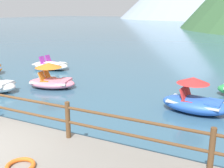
% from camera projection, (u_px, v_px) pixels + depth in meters
% --- Properties ---
extents(ground_plane, '(200.00, 200.00, 0.00)m').
position_uv_depth(ground_plane, '(206.00, 34.00, 40.96)').
color(ground_plane, '#38607A').
extents(dock_railing, '(23.92, 0.12, 0.95)m').
position_uv_depth(dock_railing, '(17.00, 106.00, 7.41)').
color(dock_railing, brown).
rests_on(dock_railing, promenade_dock).
extents(life_ring, '(0.61, 0.61, 0.09)m').
position_uv_depth(life_ring, '(20.00, 166.00, 5.50)').
color(life_ring, orange).
rests_on(life_ring, promenade_dock).
extents(pedal_boat_1, '(2.41, 1.40, 1.28)m').
position_uv_depth(pedal_boat_1, '(195.00, 101.00, 9.49)').
color(pedal_boat_1, blue).
rests_on(pedal_boat_1, ground).
extents(pedal_boat_5, '(2.48, 1.78, 1.18)m').
position_uv_depth(pedal_boat_5, '(51.00, 79.00, 12.59)').
color(pedal_boat_5, pink).
rests_on(pedal_boat_5, ground).
extents(pedal_boat_7, '(2.47, 1.36, 0.81)m').
position_uv_depth(pedal_boat_7, '(50.00, 65.00, 16.58)').
color(pedal_boat_7, white).
rests_on(pedal_boat_7, ground).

